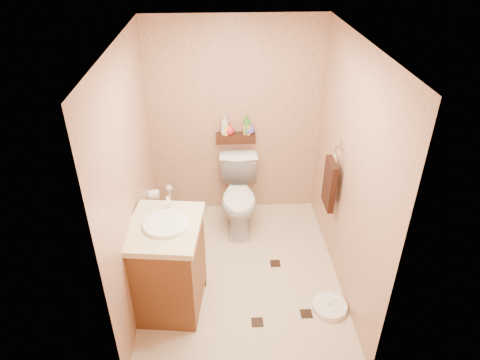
{
  "coord_description": "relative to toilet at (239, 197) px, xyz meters",
  "views": [
    {
      "loc": [
        -0.19,
        -3.37,
        3.2
      ],
      "look_at": [
        0.0,
        0.25,
        1.0
      ],
      "focal_mm": 32.0,
      "sensor_mm": 36.0,
      "label": 1
    }
  ],
  "objects": [
    {
      "name": "vanity",
      "position": [
        -0.72,
        -1.19,
        0.06
      ],
      "size": [
        0.71,
        0.83,
        1.08
      ],
      "rotation": [
        0.0,
        0.0,
        -0.12
      ],
      "color": "brown",
      "rests_on": "ground"
    },
    {
      "name": "towel_ring",
      "position": [
        0.89,
        -0.58,
        0.53
      ],
      "size": [
        0.12,
        0.3,
        0.76
      ],
      "color": "silver",
      "rests_on": "wall_right"
    },
    {
      "name": "bottle_e",
      "position": [
        0.11,
        0.34,
        0.74
      ],
      "size": [
        0.11,
        0.11,
        0.18
      ],
      "primitive_type": "imported",
      "rotation": [
        0.0,
        0.0,
        5.91
      ],
      "color": "#C89042",
      "rests_on": "wall_shelf"
    },
    {
      "name": "toilet_paper",
      "position": [
        -0.96,
        -0.18,
        0.18
      ],
      "size": [
        0.12,
        0.11,
        0.12
      ],
      "color": "white",
      "rests_on": "wall_left"
    },
    {
      "name": "wall_back",
      "position": [
        -0.02,
        0.42,
        0.78
      ],
      "size": [
        2.0,
        0.04,
        2.4
      ],
      "primitive_type": "cube",
      "color": "tan",
      "rests_on": "ground"
    },
    {
      "name": "wall_front",
      "position": [
        -0.02,
        -2.08,
        0.78
      ],
      "size": [
        2.0,
        0.04,
        2.4
      ],
      "primitive_type": "cube",
      "color": "tan",
      "rests_on": "ground"
    },
    {
      "name": "bottle_d",
      "position": [
        0.11,
        0.34,
        0.77
      ],
      "size": [
        0.13,
        0.13,
        0.24
      ],
      "primitive_type": "imported",
      "rotation": [
        0.0,
        0.0,
        5.63
      ],
      "color": "#2F822B",
      "rests_on": "wall_shelf"
    },
    {
      "name": "bottle_f",
      "position": [
        0.14,
        0.34,
        0.73
      ],
      "size": [
        0.17,
        0.17,
        0.15
      ],
      "primitive_type": "imported",
      "rotation": [
        0.0,
        0.0,
        0.72
      ],
      "color": "#5B52CD",
      "rests_on": "wall_shelf"
    },
    {
      "name": "ceiling",
      "position": [
        -0.02,
        -0.83,
        1.98
      ],
      "size": [
        2.0,
        2.5,
        0.02
      ],
      "primitive_type": "cube",
      "color": "silver",
      "rests_on": "wall_back"
    },
    {
      "name": "wall_right",
      "position": [
        0.98,
        -0.83,
        0.78
      ],
      "size": [
        0.04,
        2.5,
        2.4
      ],
      "primitive_type": "cube",
      "color": "tan",
      "rests_on": "ground"
    },
    {
      "name": "wall_left",
      "position": [
        -1.02,
        -0.83,
        0.78
      ],
      "size": [
        0.04,
        2.5,
        2.4
      ],
      "primitive_type": "cube",
      "color": "tan",
      "rests_on": "ground"
    },
    {
      "name": "toilet",
      "position": [
        0.0,
        0.0,
        0.0
      ],
      "size": [
        0.49,
        0.83,
        0.83
      ],
      "primitive_type": "imported",
      "rotation": [
        0.0,
        0.0,
        -0.02
      ],
      "color": "white",
      "rests_on": "ground"
    },
    {
      "name": "bathroom_scale",
      "position": [
        0.8,
        -1.38,
        -0.38
      ],
      "size": [
        0.36,
        0.36,
        0.07
      ],
      "rotation": [
        0.0,
        0.0,
        -0.08
      ],
      "color": "white",
      "rests_on": "ground"
    },
    {
      "name": "floor_accents",
      "position": [
        -0.01,
        -0.86,
        -0.41
      ],
      "size": [
        1.23,
        1.41,
        0.01
      ],
      "color": "black",
      "rests_on": "ground"
    },
    {
      "name": "bottle_a",
      "position": [
        -0.15,
        0.34,
        0.77
      ],
      "size": [
        0.13,
        0.13,
        0.24
      ],
      "primitive_type": "imported",
      "rotation": [
        0.0,
        0.0,
        3.69
      ],
      "color": "silver",
      "rests_on": "wall_shelf"
    },
    {
      "name": "toilet_brush",
      "position": [
        -0.84,
        0.2,
        -0.25
      ],
      "size": [
        0.11,
        0.11,
        0.48
      ],
      "color": "#1B6C6B",
      "rests_on": "ground"
    },
    {
      "name": "bottle_b",
      "position": [
        -0.13,
        0.34,
        0.74
      ],
      "size": [
        0.11,
        0.11,
        0.17
      ],
      "primitive_type": "imported",
      "rotation": [
        0.0,
        0.0,
        2.13
      ],
      "color": "yellow",
      "rests_on": "wall_shelf"
    },
    {
      "name": "ground",
      "position": [
        -0.02,
        -0.83,
        -0.42
      ],
      "size": [
        2.5,
        2.5,
        0.0
      ],
      "primitive_type": "plane",
      "color": "beige",
      "rests_on": "ground"
    },
    {
      "name": "wall_shelf",
      "position": [
        -0.02,
        0.34,
        0.6
      ],
      "size": [
        0.46,
        0.14,
        0.1
      ],
      "primitive_type": "cube",
      "color": "#391D0F",
      "rests_on": "wall_back"
    },
    {
      "name": "bottle_c",
      "position": [
        -0.09,
        0.34,
        0.72
      ],
      "size": [
        0.14,
        0.14,
        0.14
      ],
      "primitive_type": "imported",
      "rotation": [
        0.0,
        0.0,
        3.62
      ],
      "color": "red",
      "rests_on": "wall_shelf"
    }
  ]
}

